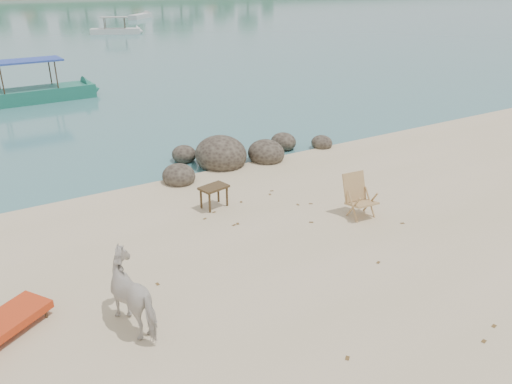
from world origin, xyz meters
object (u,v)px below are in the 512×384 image
boulders (233,155)px  boat_near (26,67)px  deck_chair (362,198)px  cow (137,294)px  side_table (214,198)px

boulders → boat_near: (-4.12, 12.03, 1.34)m
deck_chair → boat_near: bearing=111.1°
cow → boat_near: bearing=-107.6°
side_table → deck_chair: size_ratio=0.68×
cow → side_table: bearing=-146.6°
cow → boat_near: (1.05, 18.20, 0.95)m
boulders → side_table: (-2.05, -2.74, 0.06)m
boulders → cow: size_ratio=4.33×
boulders → deck_chair: deck_chair is taller
side_table → deck_chair: deck_chair is taller
boat_near → side_table: bearing=-84.7°
boulders → boat_near: 12.79m
boulders → boat_near: boat_near is taller
boulders → cow: 8.06m
cow → boat_near: boat_near is taller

